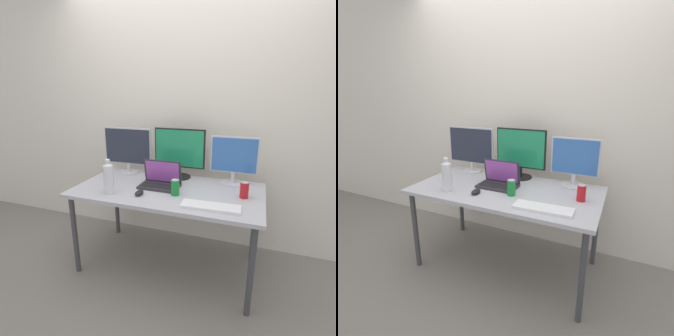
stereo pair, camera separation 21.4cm
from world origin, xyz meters
TOP-DOWN VIEW (x-y plane):
  - ground_plane at (0.00, 0.00)m, footprint 16.00×16.00m
  - wall_back at (0.00, 0.59)m, footprint 7.00×0.08m
  - work_desk at (0.00, 0.00)m, footprint 1.55×0.82m
  - monitor_left at (-0.52, 0.29)m, footprint 0.49×0.19m
  - monitor_center at (0.00, 0.32)m, footprint 0.48×0.21m
  - monitor_right at (0.49, 0.30)m, footprint 0.40×0.21m
  - laptop_silver at (-0.08, 0.03)m, footprint 0.33×0.21m
  - keyboard_main at (0.41, -0.26)m, footprint 0.42×0.15m
  - mouse_by_keyboard at (-0.17, -0.21)m, footprint 0.06×0.11m
  - water_bottle at (-0.41, -0.25)m, footprint 0.08×0.08m
  - soda_can_near_keyboard at (0.61, 0.01)m, footprint 0.07×0.07m
  - soda_can_by_laptop at (0.10, -0.11)m, footprint 0.07×0.07m

SIDE VIEW (x-z plane):
  - ground_plane at x=0.00m, z-range 0.00..0.00m
  - work_desk at x=0.00m, z-range 0.31..1.05m
  - keyboard_main at x=0.41m, z-range 0.74..0.76m
  - mouse_by_keyboard at x=-0.17m, z-range 0.74..0.78m
  - laptop_silver at x=-0.08m, z-range 0.68..0.90m
  - soda_can_near_keyboard at x=0.61m, z-range 0.74..0.87m
  - soda_can_by_laptop at x=0.10m, z-range 0.74..0.87m
  - water_bottle at x=-0.41m, z-range 0.73..1.01m
  - monitor_right at x=0.49m, z-range 0.75..1.17m
  - monitor_left at x=-0.52m, z-range 0.76..1.21m
  - monitor_center at x=0.00m, z-range 0.76..1.22m
  - wall_back at x=0.00m, z-range 0.00..2.60m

